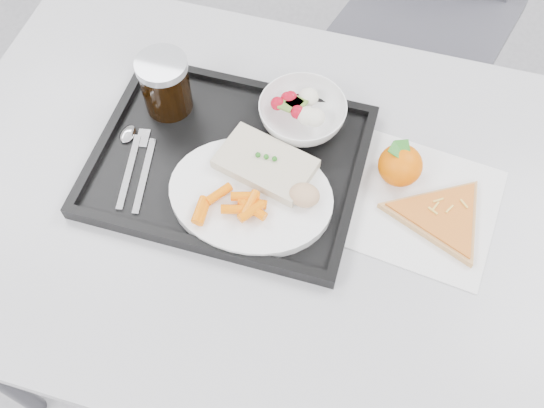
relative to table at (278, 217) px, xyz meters
The scene contains 14 objects.
room 0.78m from the table, 90.00° to the right, with size 6.04×7.04×2.84m.
table is the anchor object (origin of this frame).
tray 0.13m from the table, 158.46° to the left, with size 0.45×0.35×0.03m.
dinner_plate 0.10m from the table, 149.64° to the right, with size 0.27×0.27×0.02m.
fish_fillet 0.12m from the table, 135.09° to the left, with size 0.17×0.13×0.03m.
bread_roll 0.12m from the table, 16.45° to the right, with size 0.06×0.05×0.03m.
salad_bowl 0.18m from the table, 89.93° to the left, with size 0.15×0.15×0.05m.
cola_glass 0.30m from the table, 152.48° to the left, with size 0.09×0.09×0.11m.
cutlery 0.27m from the table, behind, with size 0.10×0.17×0.01m.
napkin 0.24m from the table, 12.12° to the left, with size 0.27×0.27×0.00m.
tangerine 0.23m from the table, 27.39° to the left, with size 0.08×0.08×0.07m.
pizza_slice 0.28m from the table, ahead, with size 0.22×0.22×0.02m.
carrot_pile 0.14m from the table, 132.38° to the right, with size 0.11×0.08×0.02m.
salad_contents 0.20m from the table, 91.57° to the left, with size 0.10×0.08×0.03m.
Camera 1 is at (0.14, -0.21, 1.61)m, focal length 40.00 mm.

